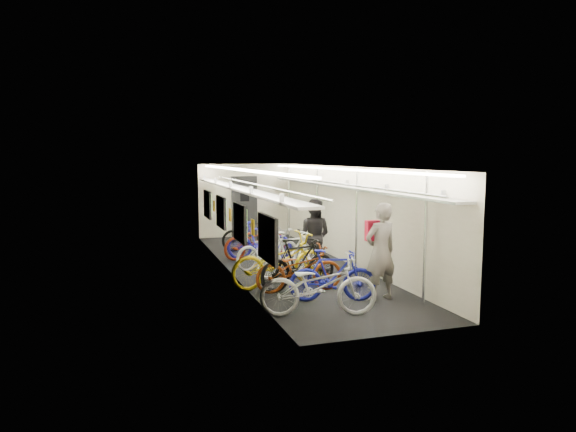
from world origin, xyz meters
TOP-DOWN VIEW (x-y plane):
  - train_car_shell at (-0.36, 0.71)m, footprint 10.00×10.00m
  - bicycle_0 at (-0.75, -3.78)m, footprint 2.05×1.12m
  - bicycle_1 at (-0.19, -3.07)m, footprint 1.67×0.87m
  - bicycle_2 at (-0.55, -2.22)m, footprint 1.77×0.69m
  - bicycle_3 at (-0.50, -2.05)m, footprint 1.80×0.89m
  - bicycle_4 at (-0.81, -1.74)m, footprint 2.18×1.06m
  - bicycle_5 at (-0.35, -0.99)m, footprint 1.79×0.94m
  - bicycle_6 at (-0.57, 0.01)m, footprint 1.89×1.22m
  - bicycle_7 at (-0.51, 1.03)m, footprint 1.73×0.97m
  - bicycle_8 at (-0.55, 1.27)m, footprint 1.92×1.09m
  - bicycle_9 at (-0.45, 2.29)m, footprint 1.64×0.69m
  - passenger_near at (0.69, -3.21)m, footprint 0.73×0.54m
  - passenger_mid at (0.34, -0.65)m, footprint 1.04×1.00m
  - backpack at (0.59, -3.07)m, footprint 0.26×0.14m

SIDE VIEW (x-z plane):
  - bicycle_2 at x=-0.55m, z-range 0.00..0.92m
  - bicycle_6 at x=-0.57m, z-range 0.00..0.94m
  - bicycle_8 at x=-0.55m, z-range 0.00..0.96m
  - bicycle_9 at x=-0.45m, z-range 0.00..0.96m
  - bicycle_1 at x=-0.19m, z-range 0.00..0.97m
  - bicycle_7 at x=-0.51m, z-range 0.00..1.00m
  - bicycle_0 at x=-0.75m, z-range 0.00..1.02m
  - bicycle_5 at x=-0.35m, z-range 0.00..1.03m
  - bicycle_3 at x=-0.50m, z-range 0.00..1.04m
  - bicycle_4 at x=-0.81m, z-range 0.00..1.10m
  - passenger_mid at x=0.34m, z-range 0.00..1.69m
  - passenger_near at x=0.69m, z-range 0.00..1.81m
  - backpack at x=0.59m, z-range 1.09..1.47m
  - train_car_shell at x=-0.36m, z-range -3.34..6.66m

